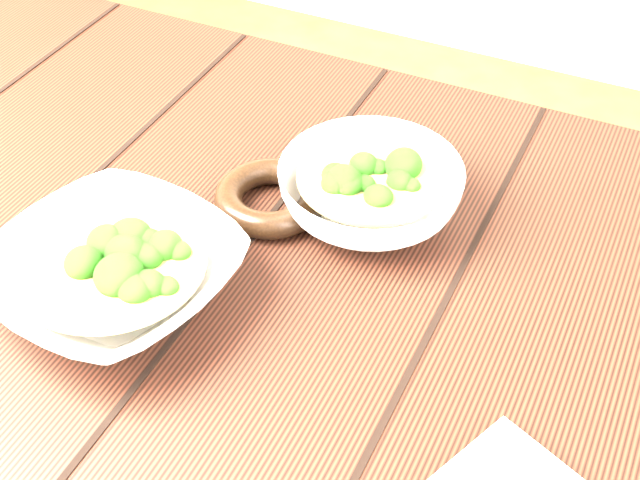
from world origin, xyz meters
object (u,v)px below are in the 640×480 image
table (252,361)px  trivet (271,197)px  soup_bowl_back (370,190)px  soup_bowl_front (112,273)px

table → trivet: 0.17m
table → soup_bowl_back: 0.21m
table → soup_bowl_front: size_ratio=4.78×
soup_bowl_front → trivet: size_ratio=2.19×
table → trivet: (-0.02, 0.10, 0.13)m
soup_bowl_front → trivet: bearing=67.6°
soup_bowl_back → trivet: size_ratio=1.77×
table → soup_bowl_front: bearing=-143.6°
soup_bowl_front → trivet: 0.19m
table → soup_bowl_front: 0.19m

